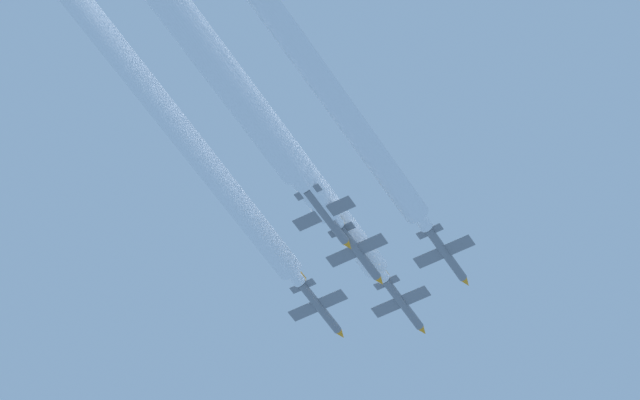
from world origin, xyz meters
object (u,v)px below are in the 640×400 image
(jet_lead, at_px, (404,305))
(jet_high_trail, at_px, (327,217))
(jet_slot, at_px, (360,254))
(jet_left_wingman, at_px, (321,309))
(jet_right_wingman, at_px, (447,255))

(jet_lead, relative_size, jet_high_trail, 1.00)
(jet_lead, distance_m, jet_slot, 13.44)
(jet_left_wingman, relative_size, jet_right_wingman, 1.00)
(jet_lead, height_order, jet_slot, jet_lead)
(jet_right_wingman, distance_m, jet_high_trail, 17.56)
(jet_left_wingman, xyz_separation_m, jet_high_trail, (9.70, -15.09, -3.20))
(jet_left_wingman, bearing_deg, jet_right_wingman, -0.24)
(jet_lead, xyz_separation_m, jet_right_wingman, (9.39, -6.02, -1.64))
(jet_left_wingman, bearing_deg, jet_high_trail, -57.28)
(jet_slot, xyz_separation_m, jet_high_trail, (-0.02, -8.04, -1.23))
(jet_left_wingman, relative_size, jet_slot, 1.00)
(jet_left_wingman, height_order, jet_slot, jet_left_wingman)
(jet_right_wingman, height_order, jet_high_trail, jet_right_wingman)
(jet_left_wingman, height_order, jet_right_wingman, jet_left_wingman)
(jet_lead, xyz_separation_m, jet_left_wingman, (-8.93, -5.95, -1.37))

